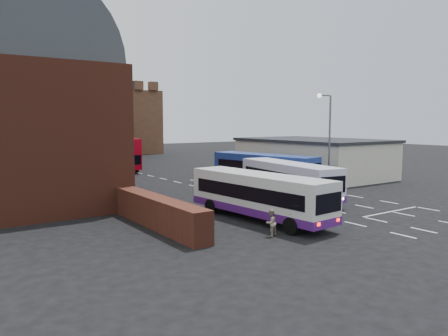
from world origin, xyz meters
TOP-DOWN VIEW (x-y plane):
  - ground at (0.00, 0.00)m, footprint 180.00×180.00m
  - railway_station at (-15.50, 21.00)m, footprint 12.00×28.00m
  - forecourt_wall at (-10.20, 2.00)m, footprint 1.20×10.00m
  - cream_building at (15.00, 14.00)m, footprint 10.40×16.40m
  - brick_terrace at (-6.00, 46.00)m, footprint 22.00×10.00m
  - castle_keep at (6.00, 66.00)m, footprint 22.00×22.00m
  - bus_white_outbound at (-4.06, 0.28)m, footprint 3.34×10.89m
  - bus_white_inbound at (2.60, 4.72)m, footprint 3.99×10.97m
  - bus_blue at (5.63, 11.35)m, footprint 4.40×11.51m
  - bus_red_double at (-0.79, 32.30)m, footprint 3.20×10.51m
  - street_lamp at (8.30, 5.86)m, footprint 1.76×0.38m
  - pedestrian_red at (-4.74, -3.40)m, footprint 0.76×0.70m
  - pedestrian_beige at (-6.06, -3.20)m, footprint 0.81×0.68m

SIDE VIEW (x-z plane):
  - ground at x=0.00m, z-range 0.00..0.00m
  - pedestrian_beige at x=-6.06m, z-range 0.00..1.50m
  - pedestrian_red at x=-4.74m, z-range 0.00..1.75m
  - forecourt_wall at x=-10.20m, z-range 0.00..1.80m
  - bus_white_inbound at x=2.60m, z-range 0.26..3.19m
  - bus_white_outbound at x=-4.06m, z-range 0.26..3.19m
  - bus_blue at x=5.63m, z-range 0.28..3.34m
  - cream_building at x=15.00m, z-range 0.03..4.28m
  - bus_red_double at x=-0.79m, z-range 0.13..4.28m
  - street_lamp at x=8.30m, z-range 0.89..9.49m
  - brick_terrace at x=-6.00m, z-range 0.00..11.00m
  - castle_keep at x=6.00m, z-range 0.00..12.00m
  - railway_station at x=-15.50m, z-range -0.36..15.64m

